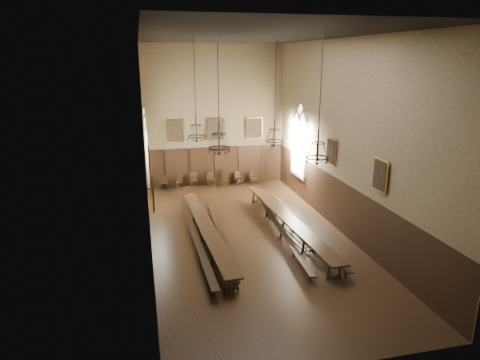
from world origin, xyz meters
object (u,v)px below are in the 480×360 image
object	(u,v)px
chandelier_back_left	(196,130)
bench_right_inner	(281,231)
chair_6	(253,180)
table_right	(288,225)
chair_3	(211,182)
table_left	(207,234)
chair_4	(225,181)
bench_left_outer	(195,236)
chair_5	(238,181)
chair_0	(164,185)
chandelier_back_right	(274,135)
bench_right_outer	(304,228)
chair_2	(194,183)
chandelier_front_right	(318,150)
chandelier_front_left	(219,140)
bench_left_inner	(220,233)
chair_1	(180,185)

from	to	relation	value
chandelier_back_left	bench_right_inner	bearing A→B (deg)	-34.72
chair_6	bench_right_inner	bearing A→B (deg)	-106.05
table_right	chair_3	xyz separation A→B (m)	(-2.32, 8.44, -0.09)
table_left	chair_4	xyz separation A→B (m)	(2.56, 8.59, -0.07)
bench_left_outer	bench_right_inner	distance (m)	4.02
chair_5	chair_0	bearing A→B (deg)	162.39
chandelier_back_left	chandelier_back_right	world-z (taller)	same
bench_right_outer	chair_2	size ratio (longest dim) A/B	9.49
chair_3	chandelier_front_right	xyz separation A→B (m)	(2.40, -11.35, 4.36)
chair_0	chair_4	world-z (taller)	chair_4
chandelier_front_right	table_left	bearing A→B (deg)	146.14
chair_6	chandelier_front_left	world-z (taller)	chandelier_front_left
bench_right_outer	bench_right_inner	bearing A→B (deg)	-175.01
chair_5	chandelier_back_left	bearing A→B (deg)	-136.41
bench_left_inner	chair_4	size ratio (longest dim) A/B	9.55
chair_0	bench_right_outer	bearing A→B (deg)	-53.28
table_right	bench_right_inner	world-z (taller)	table_right
chair_1	chair_4	size ratio (longest dim) A/B	0.84
chair_4	bench_right_outer	bearing A→B (deg)	-64.00
chair_2	chair_6	xyz separation A→B (m)	(3.97, -0.02, -0.04)
chair_3	chandelier_back_left	world-z (taller)	chandelier_back_left
bench_right_outer	chair_5	distance (m)	8.80
table_left	bench_right_inner	xyz separation A→B (m)	(3.48, -0.15, -0.12)
chair_3	chandelier_back_left	bearing A→B (deg)	-108.17
bench_right_inner	chair_1	bearing A→B (deg)	113.77
chair_0	chair_2	world-z (taller)	chair_2
chair_1	chandelier_front_left	xyz separation A→B (m)	(0.65, -10.83, 4.85)
bench_left_outer	table_left	bearing A→B (deg)	-12.84
bench_left_outer	chair_4	world-z (taller)	chair_4
chandelier_front_left	chandelier_back_right	bearing A→B (deg)	51.63
chair_4	chair_2	bearing A→B (deg)	-169.05
bench_right_outer	chair_6	distance (m)	8.67
table_right	chair_3	bearing A→B (deg)	105.39
bench_right_inner	chair_0	xyz separation A→B (m)	(-4.88, 8.82, 0.00)
chandelier_back_left	chair_1	bearing A→B (deg)	93.23
chandelier_front_left	chair_0	bearing A→B (deg)	98.63
chair_3	chair_0	bearing A→B (deg)	176.21
chandelier_front_left	chair_5	bearing A→B (deg)	73.44
chair_6	chandelier_front_left	xyz separation A→B (m)	(-4.22, -10.77, 4.85)
chair_0	chandelier_back_right	bearing A→B (deg)	-47.45
table_left	bench_left_inner	distance (m)	0.72
chair_1	bench_right_inner	bearing A→B (deg)	-60.77
chair_2	chandelier_back_left	bearing A→B (deg)	-101.29
chair_2	chandelier_front_left	world-z (taller)	chandelier_front_left
bench_right_outer	chandelier_front_right	world-z (taller)	chandelier_front_right
chair_1	chair_6	xyz separation A→B (m)	(4.87, -0.06, -0.00)
chair_4	chair_3	bearing A→B (deg)	-171.14
bench_right_inner	chair_3	distance (m)	8.99
bench_left_inner	bench_right_inner	bearing A→B (deg)	-8.87
chair_6	chandelier_front_right	world-z (taller)	chandelier_front_right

